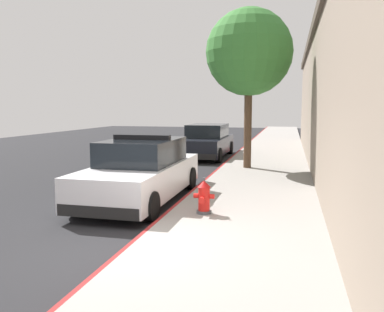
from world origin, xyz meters
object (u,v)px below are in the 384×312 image
object	(u,v)px
police_cruiser	(142,172)
street_tree	(249,53)
parked_car_silver_ahead	(207,142)
fire_hydrant	(204,197)

from	to	relation	value
police_cruiser	street_tree	world-z (taller)	street_tree
parked_car_silver_ahead	street_tree	size ratio (longest dim) A/B	0.85
parked_car_silver_ahead	fire_hydrant	distance (m)	10.69
parked_car_silver_ahead	street_tree	distance (m)	5.71
parked_car_silver_ahead	fire_hydrant	xyz separation A→B (m)	(2.09, -10.48, -0.23)
police_cruiser	street_tree	xyz separation A→B (m)	(2.14, 5.23, 3.55)
police_cruiser	parked_car_silver_ahead	xyz separation A→B (m)	(-0.16, 9.06, -0.00)
police_cruiser	street_tree	bearing A→B (deg)	67.75
street_tree	fire_hydrant	bearing A→B (deg)	-91.81
police_cruiser	fire_hydrant	distance (m)	2.40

